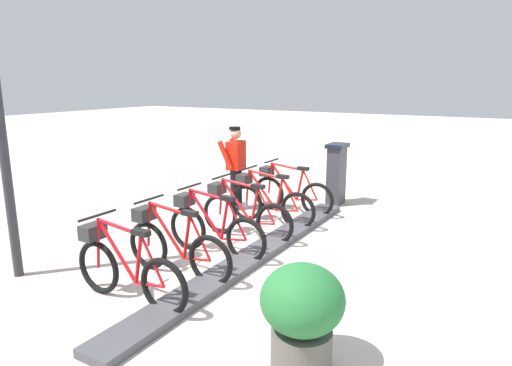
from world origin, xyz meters
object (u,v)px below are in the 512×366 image
object	(u,v)px
bike_docked_1	(268,201)
planter_bush	(302,311)
bike_docked_4	(173,245)
bike_docked_2	(242,213)
bike_docked_0	(289,191)
bike_docked_5	(125,268)
bike_docked_3	(212,227)
payment_kiosk	(336,173)
worker_near_rack	(236,165)

from	to	relation	value
bike_docked_1	planter_bush	world-z (taller)	bike_docked_1
bike_docked_1	bike_docked_4	xyz separation A→B (m)	(0.00, 2.58, 0.00)
planter_bush	bike_docked_2	bearing A→B (deg)	-49.18
bike_docked_2	bike_docked_4	bearing A→B (deg)	90.00
bike_docked_4	bike_docked_0	bearing A→B (deg)	-90.00
bike_docked_5	bike_docked_3	bearing A→B (deg)	-90.00
payment_kiosk	bike_docked_2	xyz separation A→B (m)	(0.57, 2.78, -0.24)
bike_docked_4	worker_near_rack	world-z (taller)	worker_near_rack
payment_kiosk	planter_bush	world-z (taller)	payment_kiosk
bike_docked_1	bike_docked_3	xyz separation A→B (m)	(0.00, 1.72, 0.00)
bike_docked_3	bike_docked_4	world-z (taller)	same
bike_docked_3	planter_bush	distance (m)	2.90
bike_docked_0	bike_docked_2	bearing A→B (deg)	90.00
worker_near_rack	bike_docked_0	bearing A→B (deg)	-163.99
payment_kiosk	bike_docked_0	world-z (taller)	payment_kiosk
payment_kiosk	bike_docked_3	world-z (taller)	payment_kiosk
bike_docked_2	planter_bush	world-z (taller)	bike_docked_2
bike_docked_3	planter_bush	xyz separation A→B (m)	(-2.28, 1.78, 0.11)
bike_docked_3	bike_docked_5	distance (m)	1.72
bike_docked_4	planter_bush	xyz separation A→B (m)	(-2.28, 0.92, 0.11)
bike_docked_5	planter_bush	world-z (taller)	bike_docked_5
worker_near_rack	bike_docked_5	bearing A→B (deg)	104.64
bike_docked_3	planter_bush	bearing A→B (deg)	142.00
bike_docked_1	bike_docked_4	bearing A→B (deg)	90.00
bike_docked_2	bike_docked_4	distance (m)	1.72
bike_docked_5	bike_docked_0	bearing A→B (deg)	-90.00
payment_kiosk	bike_docked_5	size ratio (longest dim) A/B	0.74
planter_bush	bike_docked_4	bearing A→B (deg)	-22.04
bike_docked_1	bike_docked_5	distance (m)	3.43
bike_docked_1	worker_near_rack	size ratio (longest dim) A/B	1.04
bike_docked_0	bike_docked_2	distance (m)	1.72
bike_docked_3	bike_docked_4	size ratio (longest dim) A/B	1.00
bike_docked_5	worker_near_rack	xyz separation A→B (m)	(1.04, -3.99, 0.48)
bike_docked_5	planter_bush	size ratio (longest dim) A/B	1.77
worker_near_rack	planter_bush	bearing A→B (deg)	129.32
bike_docked_0	bike_docked_4	distance (m)	3.43
bike_docked_0	bike_docked_3	world-z (taller)	same
bike_docked_2	worker_near_rack	distance (m)	1.82
bike_docked_1	bike_docked_2	distance (m)	0.86
bike_docked_2	bike_docked_3	bearing A→B (deg)	90.00
payment_kiosk	bike_docked_2	world-z (taller)	payment_kiosk
bike_docked_2	worker_near_rack	bearing A→B (deg)	-53.65
bike_docked_5	bike_docked_1	bearing A→B (deg)	-90.00
bike_docked_3	payment_kiosk	bearing A→B (deg)	-98.93
bike_docked_4	worker_near_rack	distance (m)	3.34
bike_docked_2	worker_near_rack	xyz separation A→B (m)	(1.04, -1.42, 0.48)
bike_docked_1	bike_docked_0	bearing A→B (deg)	-90.00
bike_docked_3	bike_docked_2	bearing A→B (deg)	-90.00
payment_kiosk	bike_docked_1	distance (m)	2.02
bike_docked_2	bike_docked_3	distance (m)	0.86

